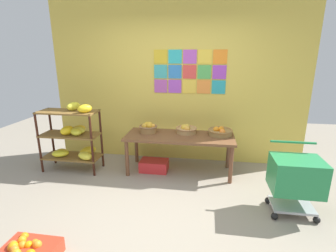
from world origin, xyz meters
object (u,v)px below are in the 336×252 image
object	(u,v)px
fruit_basket_centre	(148,128)
display_table	(180,139)
fruit_basket_back_right	(186,129)
fruit_basket_left	(220,132)
shopping_cart	(296,177)
banana_shelf_unit	(73,136)
produce_crate_under_table	(154,165)
orange_crate_foreground	(29,252)

from	to	relation	value
fruit_basket_centre	display_table	bearing A→B (deg)	-8.31
fruit_basket_centre	fruit_basket_back_right	bearing A→B (deg)	5.84
fruit_basket_centre	fruit_basket_left	xyz separation A→B (m)	(1.16, 0.03, -0.02)
shopping_cart	fruit_basket_back_right	bearing A→B (deg)	132.90
fruit_basket_back_right	fruit_basket_left	xyz separation A→B (m)	(0.54, -0.03, -0.00)
banana_shelf_unit	fruit_basket_back_right	bearing A→B (deg)	10.21
banana_shelf_unit	fruit_basket_centre	world-z (taller)	banana_shelf_unit
banana_shelf_unit	fruit_basket_centre	bearing A→B (deg)	12.44
produce_crate_under_table	shopping_cart	xyz separation A→B (m)	(1.89, -0.88, 0.39)
orange_crate_foreground	banana_shelf_unit	bearing A→B (deg)	105.77
display_table	banana_shelf_unit	bearing A→B (deg)	-173.83
banana_shelf_unit	display_table	size ratio (longest dim) A/B	0.66
fruit_basket_left	shopping_cart	distance (m)	1.34
display_table	orange_crate_foreground	world-z (taller)	display_table
display_table	produce_crate_under_table	bearing A→B (deg)	-175.22
banana_shelf_unit	fruit_basket_back_right	distance (m)	1.84
display_table	fruit_basket_centre	size ratio (longest dim) A/B	5.76
banana_shelf_unit	orange_crate_foreground	distance (m)	2.02
produce_crate_under_table	fruit_basket_back_right	bearing A→B (deg)	18.97
produce_crate_under_table	shopping_cart	world-z (taller)	shopping_cart
display_table	fruit_basket_back_right	distance (m)	0.21
fruit_basket_centre	shopping_cart	bearing A→B (deg)	-26.33
orange_crate_foreground	shopping_cart	bearing A→B (deg)	23.53
banana_shelf_unit	fruit_basket_back_right	xyz separation A→B (m)	(1.81, 0.33, 0.11)
banana_shelf_unit	shopping_cart	bearing A→B (deg)	-12.85
shopping_cart	display_table	bearing A→B (deg)	138.45
fruit_basket_centre	shopping_cart	size ratio (longest dim) A/B	0.35
fruit_basket_centre	fruit_basket_back_right	xyz separation A→B (m)	(0.62, 0.06, -0.02)
orange_crate_foreground	shopping_cart	size ratio (longest dim) A/B	0.60
fruit_basket_centre	fruit_basket_back_right	size ratio (longest dim) A/B	0.87
banana_shelf_unit	shopping_cart	size ratio (longest dim) A/B	1.35
display_table	fruit_basket_back_right	xyz separation A→B (m)	(0.09, 0.14, 0.13)
fruit_basket_left	orange_crate_foreground	bearing A→B (deg)	-129.88
fruit_basket_centre	shopping_cart	xyz separation A→B (m)	(2.00, -0.99, -0.23)
produce_crate_under_table	shopping_cart	size ratio (longest dim) A/B	0.54
fruit_basket_centre	shopping_cart	world-z (taller)	shopping_cart
fruit_basket_back_right	shopping_cart	distance (m)	1.75
fruit_basket_centre	orange_crate_foreground	distance (m)	2.33
produce_crate_under_table	shopping_cart	bearing A→B (deg)	-24.92
fruit_basket_left	fruit_basket_back_right	bearing A→B (deg)	176.62
orange_crate_foreground	shopping_cart	distance (m)	2.93
banana_shelf_unit	fruit_basket_left	distance (m)	2.37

